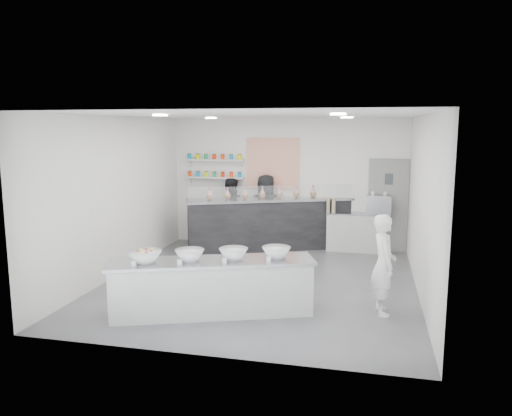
{
  "coord_description": "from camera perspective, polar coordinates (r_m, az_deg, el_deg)",
  "views": [
    {
      "loc": [
        1.89,
        -8.5,
        2.8
      ],
      "look_at": [
        -0.16,
        0.4,
        1.31
      ],
      "focal_mm": 35.0,
      "sensor_mm": 36.0,
      "label": 1
    }
  ],
  "objects": [
    {
      "name": "prep_bowls",
      "position": [
        7.47,
        -5.08,
        -5.33
      ],
      "size": [
        2.42,
        1.32,
        0.17
      ],
      "primitive_type": null,
      "rotation": [
        0.0,
        0.0,
        0.35
      ],
      "color": "white",
      "rests_on": "prep_counter"
    },
    {
      "name": "pattern_panel",
      "position": [
        11.72,
        1.91,
        5.1
      ],
      "size": [
        1.25,
        0.03,
        1.2
      ],
      "primitive_type": "cube",
      "color": "#ED5A31",
      "rests_on": "back_wall"
    },
    {
      "name": "staff_right",
      "position": [
        11.73,
        1.14,
        -0.29
      ],
      "size": [
        0.94,
        0.73,
        1.71
      ],
      "primitive_type": "imported",
      "rotation": [
        0.0,
        0.0,
        3.39
      ],
      "color": "black",
      "rests_on": "floor"
    },
    {
      "name": "downlight_0",
      "position": [
        8.19,
        -10.91,
        10.37
      ],
      "size": [
        0.24,
        0.24,
        0.02
      ],
      "primitive_type": "cylinder",
      "color": "white",
      "rests_on": "ceiling"
    },
    {
      "name": "downlight_3",
      "position": [
        10.12,
        10.33,
        10.14
      ],
      "size": [
        0.24,
        0.24,
        0.02
      ],
      "primitive_type": "cylinder",
      "color": "white",
      "rests_on": "ceiling"
    },
    {
      "name": "downlight_1",
      "position": [
        7.52,
        9.37,
        10.52
      ],
      "size": [
        0.24,
        0.24,
        0.02
      ],
      "primitive_type": "cylinder",
      "color": "white",
      "rests_on": "ceiling"
    },
    {
      "name": "left_wall",
      "position": [
        9.77,
        -15.53,
        1.28
      ],
      "size": [
        0.0,
        6.0,
        6.0
      ],
      "primitive_type": "plane",
      "rotation": [
        1.57,
        0.0,
        1.57
      ],
      "color": "white",
      "rests_on": "floor"
    },
    {
      "name": "espresso_ledge",
      "position": [
        11.53,
        11.0,
        -2.73
      ],
      "size": [
        1.18,
        0.38,
        0.88
      ],
      "primitive_type": "cube",
      "color": "#BBBBB6",
      "rests_on": "floor"
    },
    {
      "name": "staff_left",
      "position": [
        11.95,
        -2.99,
        -0.38
      ],
      "size": [
        0.9,
        0.77,
        1.6
      ],
      "primitive_type": "imported",
      "rotation": [
        0.0,
        0.0,
        3.37
      ],
      "color": "black",
      "rests_on": "floor"
    },
    {
      "name": "sneeze_guard",
      "position": [
        11.06,
        2.09,
        1.73
      ],
      "size": [
        3.48,
        1.52,
        0.32
      ],
      "primitive_type": "cube",
      "rotation": [
        0.0,
        0.0,
        0.41
      ],
      "color": "white",
      "rests_on": "back_bar"
    },
    {
      "name": "floor",
      "position": [
        9.15,
        0.4,
        -8.56
      ],
      "size": [
        6.0,
        6.0,
        0.0
      ],
      "primitive_type": "plane",
      "color": "#515156",
      "rests_on": "ground"
    },
    {
      "name": "prep_counter",
      "position": [
        7.61,
        -5.03,
        -9.01
      ],
      "size": [
        3.11,
        1.7,
        0.83
      ],
      "primitive_type": "cube",
      "rotation": [
        0.0,
        0.0,
        0.35
      ],
      "color": "#BBBBB6",
      "rests_on": "floor"
    },
    {
      "name": "downlight_2",
      "position": [
        10.63,
        -5.17,
        10.2
      ],
      "size": [
        0.24,
        0.24,
        0.02
      ],
      "primitive_type": "cylinder",
      "color": "white",
      "rests_on": "ceiling"
    },
    {
      "name": "preserve_jars",
      "position": [
        11.99,
        -4.79,
        4.83
      ],
      "size": [
        1.45,
        0.1,
        0.56
      ],
      "primitive_type": null,
      "color": "#FA3A09",
      "rests_on": "jar_shelf_lower"
    },
    {
      "name": "jar_shelf_upper",
      "position": [
        11.99,
        -4.77,
        5.5
      ],
      "size": [
        1.45,
        0.22,
        0.04
      ],
      "primitive_type": "cube",
      "color": "silver",
      "rests_on": "back_wall"
    },
    {
      "name": "cookie_bags",
      "position": [
        11.39,
        1.72,
        1.8
      ],
      "size": [
        2.76,
        1.31,
        0.27
      ],
      "primitive_type": null,
      "rotation": [
        0.0,
        0.0,
        0.41
      ],
      "color": "pink",
      "rests_on": "back_bar"
    },
    {
      "name": "cup_stacks",
      "position": [
        11.45,
        8.58,
        0.3
      ],
      "size": [
        0.24,
        0.24,
        0.32
      ],
      "primitive_type": null,
      "color": "tan",
      "rests_on": "espresso_ledge"
    },
    {
      "name": "back_wall",
      "position": [
        11.73,
        3.6,
        2.88
      ],
      "size": [
        5.5,
        0.0,
        5.5
      ],
      "primitive_type": "plane",
      "rotation": [
        1.57,
        0.0,
        0.0
      ],
      "color": "white",
      "rests_on": "floor"
    },
    {
      "name": "ceiling",
      "position": [
        8.71,
        0.42,
        10.58
      ],
      "size": [
        6.0,
        6.0,
        0.0
      ],
      "primitive_type": "plane",
      "rotation": [
        3.14,
        0.0,
        0.0
      ],
      "color": "white",
      "rests_on": "floor"
    },
    {
      "name": "back_bar",
      "position": [
        11.5,
        1.71,
        -1.8
      ],
      "size": [
        3.8,
        2.17,
        1.19
      ],
      "primitive_type": "cube",
      "rotation": [
        0.0,
        0.0,
        0.41
      ],
      "color": "black",
      "rests_on": "floor"
    },
    {
      "name": "back_door",
      "position": [
        11.61,
        14.82,
        0.28
      ],
      "size": [
        0.88,
        0.04,
        2.1
      ],
      "primitive_type": "cube",
      "color": "gray",
      "rests_on": "floor"
    },
    {
      "name": "right_wall",
      "position": [
        8.64,
        18.51,
        0.14
      ],
      "size": [
        0.0,
        6.0,
        6.0
      ],
      "primitive_type": "plane",
      "rotation": [
        1.57,
        0.0,
        -1.57
      ],
      "color": "white",
      "rests_on": "floor"
    },
    {
      "name": "jar_shelf_lower",
      "position": [
        12.03,
        -4.74,
        3.5
      ],
      "size": [
        1.45,
        0.22,
        0.04
      ],
      "primitive_type": "cube",
      "color": "silver",
      "rests_on": "back_wall"
    },
    {
      "name": "woman_prep",
      "position": [
        7.75,
        14.36,
        -6.27
      ],
      "size": [
        0.47,
        0.62,
        1.53
      ],
      "primitive_type": "imported",
      "rotation": [
        0.0,
        0.0,
        1.78
      ],
      "color": "white",
      "rests_on": "floor"
    },
    {
      "name": "espresso_machine",
      "position": [
        11.41,
        13.83,
        0.33
      ],
      "size": [
        0.53,
        0.37,
        0.41
      ],
      "primitive_type": "cube",
      "color": "#93969E",
      "rests_on": "espresso_ledge"
    },
    {
      "name": "label_cards",
      "position": [
        7.08,
        -7.78,
        -6.63
      ],
      "size": [
        2.01,
        0.04,
        0.07
      ],
      "primitive_type": null,
      "color": "white",
      "rests_on": "prep_counter"
    }
  ]
}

